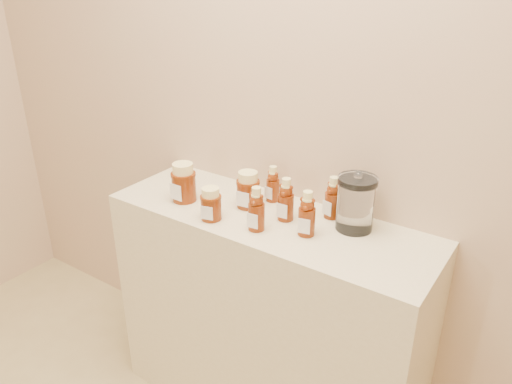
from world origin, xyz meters
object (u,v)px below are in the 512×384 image
Objects in this scene: bear_bottle_back_left at (273,181)px; glass_canister at (356,201)px; honey_jar_left at (184,182)px; display_table at (267,319)px; bear_bottle_front_left at (256,206)px.

glass_canister is (0.34, -0.03, 0.02)m from bear_bottle_back_left.
display_table is at bearing 11.16° from honey_jar_left.
bear_bottle_back_left is 0.77× the size of glass_canister.
display_table is 5.94× the size of glass_canister.
display_table is 0.55m from bear_bottle_front_left.
honey_jar_left is at bearing -169.26° from display_table.
glass_canister is at bearing 18.44° from display_table.
bear_bottle_front_left is at bearing -80.44° from display_table.
display_table is at bearing 92.76° from bear_bottle_front_left.
glass_canister is at bearing 1.85° from bear_bottle_back_left.
bear_bottle_front_left is at bearing -144.52° from glass_canister.
honey_jar_left is at bearing -165.66° from glass_canister.
bear_bottle_back_left is 1.05× the size of honey_jar_left.
bear_bottle_back_left is 0.33m from honey_jar_left.
display_table is 8.16× the size of honey_jar_left.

